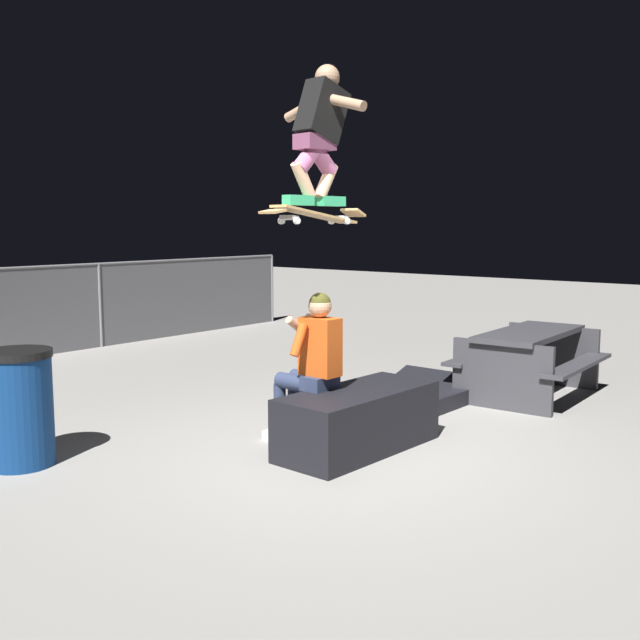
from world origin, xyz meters
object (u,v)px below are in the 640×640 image
object	(u,v)px
ledge_box_main	(358,420)
person_sitting_on_ledge	(311,360)
picnic_table_back	(529,353)
skater_airborne	(320,128)
trash_bin	(19,408)
skateboard	(315,215)
kicker_ramp	(419,395)

from	to	relation	value
ledge_box_main	person_sitting_on_ledge	distance (m)	0.66
person_sitting_on_ledge	picnic_table_back	distance (m)	3.12
picnic_table_back	person_sitting_on_ledge	bearing A→B (deg)	167.02
skater_airborne	ledge_box_main	bearing A→B (deg)	-27.42
person_sitting_on_ledge	trash_bin	distance (m)	2.41
skateboard	trash_bin	xyz separation A→B (m)	(-1.67, 1.71, -1.54)
kicker_ramp	picnic_table_back	size ratio (longest dim) A/B	0.61
ledge_box_main	kicker_ramp	distance (m)	1.96
ledge_box_main	picnic_table_back	world-z (taller)	picnic_table_back
ledge_box_main	picnic_table_back	distance (m)	2.88
skater_airborne	trash_bin	world-z (taller)	skater_airborne
person_sitting_on_ledge	skateboard	xyz separation A→B (m)	(-0.20, -0.22, 1.25)
skateboard	trash_bin	world-z (taller)	skateboard
picnic_table_back	kicker_ramp	bearing A→B (deg)	139.32
skater_airborne	kicker_ramp	size ratio (longest dim) A/B	1.05
skateboard	skater_airborne	xyz separation A→B (m)	(0.06, -0.01, 0.69)
person_sitting_on_ledge	skater_airborne	xyz separation A→B (m)	(-0.15, -0.22, 1.93)
person_sitting_on_ledge	skateboard	size ratio (longest dim) A/B	1.32
skater_airborne	picnic_table_back	xyz separation A→B (m)	(3.17, -0.47, -2.20)
ledge_box_main	skateboard	distance (m)	1.80
ledge_box_main	skateboard	bearing A→B (deg)	155.36
skater_airborne	person_sitting_on_ledge	bearing A→B (deg)	56.76
person_sitting_on_ledge	trash_bin	size ratio (longest dim) A/B	1.44
person_sitting_on_ledge	skater_airborne	world-z (taller)	skater_airborne
picnic_table_back	ledge_box_main	bearing A→B (deg)	173.86
person_sitting_on_ledge	skateboard	bearing A→B (deg)	-133.03
kicker_ramp	person_sitting_on_ledge	bearing A→B (deg)	-176.05
ledge_box_main	skateboard	size ratio (longest dim) A/B	1.49
person_sitting_on_ledge	trash_bin	bearing A→B (deg)	141.34
skater_airborne	trash_bin	distance (m)	3.30
skateboard	person_sitting_on_ledge	bearing A→B (deg)	46.97
ledge_box_main	trash_bin	bearing A→B (deg)	137.28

